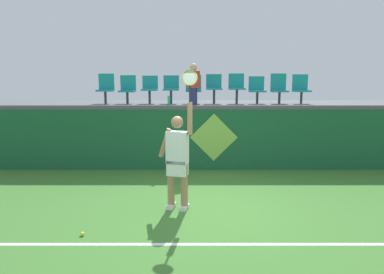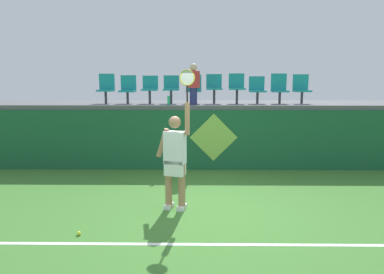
{
  "view_description": "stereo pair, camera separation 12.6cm",
  "coord_description": "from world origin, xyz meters",
  "px_view_note": "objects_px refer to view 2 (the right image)",
  "views": [
    {
      "loc": [
        -0.33,
        -6.2,
        2.37
      ],
      "look_at": [
        -0.3,
        1.11,
        1.2
      ],
      "focal_mm": 33.14,
      "sensor_mm": 36.0,
      "label": 1
    },
    {
      "loc": [
        -0.21,
        -6.2,
        2.37
      ],
      "look_at": [
        -0.3,
        1.11,
        1.2
      ],
      "focal_mm": 33.14,
      "sensor_mm": 36.0,
      "label": 2
    }
  ],
  "objects_px": {
    "water_bottle": "(169,100)",
    "stadium_chair_8": "(279,88)",
    "stadium_chair_1": "(128,88)",
    "stadium_chair_7": "(257,89)",
    "stadium_chair_3": "(171,87)",
    "stadium_chair_0": "(106,87)",
    "stadium_chair_6": "(237,86)",
    "stadium_chair_5": "(214,87)",
    "stadium_chair_9": "(301,88)",
    "tennis_ball": "(79,233)",
    "stadium_chair_2": "(150,88)",
    "spectator_0": "(193,83)",
    "stadium_chair_4": "(194,88)",
    "tennis_player": "(175,158)"
  },
  "relations": [
    {
      "from": "stadium_chair_6",
      "to": "spectator_0",
      "type": "xyz_separation_m",
      "value": [
        -1.22,
        -0.47,
        0.1
      ]
    },
    {
      "from": "stadium_chair_2",
      "to": "stadium_chair_7",
      "type": "bearing_deg",
      "value": 0.06
    },
    {
      "from": "stadium_chair_5",
      "to": "water_bottle",
      "type": "bearing_deg",
      "value": -152.6
    },
    {
      "from": "stadium_chair_7",
      "to": "stadium_chair_8",
      "type": "distance_m",
      "value": 0.63
    },
    {
      "from": "stadium_chair_0",
      "to": "stadium_chair_9",
      "type": "bearing_deg",
      "value": -0.01
    },
    {
      "from": "water_bottle",
      "to": "stadium_chair_9",
      "type": "bearing_deg",
      "value": 9.95
    },
    {
      "from": "water_bottle",
      "to": "stadium_chair_4",
      "type": "height_order",
      "value": "stadium_chair_4"
    },
    {
      "from": "stadium_chair_2",
      "to": "spectator_0",
      "type": "relative_size",
      "value": 0.72
    },
    {
      "from": "tennis_ball",
      "to": "stadium_chair_5",
      "type": "xyz_separation_m",
      "value": [
        2.32,
        4.96,
        2.17
      ]
    },
    {
      "from": "stadium_chair_6",
      "to": "spectator_0",
      "type": "relative_size",
      "value": 0.77
    },
    {
      "from": "stadium_chair_0",
      "to": "stadium_chair_1",
      "type": "height_order",
      "value": "stadium_chair_0"
    },
    {
      "from": "tennis_ball",
      "to": "stadium_chair_8",
      "type": "xyz_separation_m",
      "value": [
        4.16,
        4.97,
        2.14
      ]
    },
    {
      "from": "stadium_chair_3",
      "to": "stadium_chair_2",
      "type": "bearing_deg",
      "value": 179.98
    },
    {
      "from": "stadium_chair_9",
      "to": "spectator_0",
      "type": "distance_m",
      "value": 3.09
    },
    {
      "from": "stadium_chair_0",
      "to": "stadium_chair_6",
      "type": "bearing_deg",
      "value": -0.09
    },
    {
      "from": "water_bottle",
      "to": "stadium_chair_8",
      "type": "xyz_separation_m",
      "value": [
        3.09,
        0.65,
        0.32
      ]
    },
    {
      "from": "stadium_chair_3",
      "to": "stadium_chair_6",
      "type": "relative_size",
      "value": 0.94
    },
    {
      "from": "tennis_ball",
      "to": "stadium_chair_8",
      "type": "distance_m",
      "value": 6.83
    },
    {
      "from": "stadium_chair_1",
      "to": "stadium_chair_7",
      "type": "height_order",
      "value": "stadium_chair_1"
    },
    {
      "from": "stadium_chair_2",
      "to": "stadium_chair_7",
      "type": "distance_m",
      "value": 3.04
    },
    {
      "from": "tennis_player",
      "to": "stadium_chair_1",
      "type": "bearing_deg",
      "value": 112.44
    },
    {
      "from": "stadium_chair_8",
      "to": "tennis_ball",
      "type": "bearing_deg",
      "value": -129.92
    },
    {
      "from": "tennis_player",
      "to": "stadium_chair_8",
      "type": "distance_m",
      "value": 4.82
    },
    {
      "from": "stadium_chair_6",
      "to": "stadium_chair_8",
      "type": "bearing_deg",
      "value": 0.4
    },
    {
      "from": "stadium_chair_1",
      "to": "stadium_chair_8",
      "type": "bearing_deg",
      "value": 0.07
    },
    {
      "from": "water_bottle",
      "to": "stadium_chair_7",
      "type": "xyz_separation_m",
      "value": [
        2.46,
        0.65,
        0.29
      ]
    },
    {
      "from": "stadium_chair_5",
      "to": "stadium_chair_6",
      "type": "distance_m",
      "value": 0.64
    },
    {
      "from": "tennis_ball",
      "to": "stadium_chair_3",
      "type": "relative_size",
      "value": 0.08
    },
    {
      "from": "stadium_chair_3",
      "to": "stadium_chair_6",
      "type": "bearing_deg",
      "value": 0.11
    },
    {
      "from": "stadium_chair_6",
      "to": "stadium_chair_8",
      "type": "xyz_separation_m",
      "value": [
        1.2,
        0.01,
        -0.04
      ]
    },
    {
      "from": "stadium_chair_3",
      "to": "stadium_chair_1",
      "type": "bearing_deg",
      "value": 179.68
    },
    {
      "from": "stadium_chair_6",
      "to": "stadium_chair_8",
      "type": "distance_m",
      "value": 1.2
    },
    {
      "from": "tennis_ball",
      "to": "spectator_0",
      "type": "xyz_separation_m",
      "value": [
        1.74,
        4.5,
        2.27
      ]
    },
    {
      "from": "water_bottle",
      "to": "stadium_chair_4",
      "type": "distance_m",
      "value": 0.98
    },
    {
      "from": "stadium_chair_3",
      "to": "stadium_chair_8",
      "type": "distance_m",
      "value": 3.06
    },
    {
      "from": "stadium_chair_4",
      "to": "spectator_0",
      "type": "xyz_separation_m",
      "value": [
        0.0,
        -0.47,
        0.14
      ]
    },
    {
      "from": "stadium_chair_0",
      "to": "stadium_chair_9",
      "type": "distance_m",
      "value": 5.54
    },
    {
      "from": "stadium_chair_0",
      "to": "tennis_ball",
      "type": "bearing_deg",
      "value": -81.38
    },
    {
      "from": "spectator_0",
      "to": "stadium_chair_1",
      "type": "bearing_deg",
      "value": 165.84
    },
    {
      "from": "stadium_chair_7",
      "to": "stadium_chair_2",
      "type": "bearing_deg",
      "value": -179.94
    },
    {
      "from": "stadium_chair_8",
      "to": "stadium_chair_9",
      "type": "xyz_separation_m",
      "value": [
        0.62,
        -0.0,
        -0.0
      ]
    },
    {
      "from": "stadium_chair_4",
      "to": "stadium_chair_7",
      "type": "bearing_deg",
      "value": -0.11
    },
    {
      "from": "tennis_ball",
      "to": "stadium_chair_1",
      "type": "relative_size",
      "value": 0.08
    },
    {
      "from": "stadium_chair_9",
      "to": "stadium_chair_1",
      "type": "bearing_deg",
      "value": -179.98
    },
    {
      "from": "stadium_chair_4",
      "to": "stadium_chair_9",
      "type": "bearing_deg",
      "value": 0.03
    },
    {
      "from": "water_bottle",
      "to": "spectator_0",
      "type": "height_order",
      "value": "spectator_0"
    },
    {
      "from": "stadium_chair_0",
      "to": "stadium_chair_5",
      "type": "bearing_deg",
      "value": -0.14
    },
    {
      "from": "stadium_chair_4",
      "to": "stadium_chair_6",
      "type": "distance_m",
      "value": 1.22
    },
    {
      "from": "stadium_chair_0",
      "to": "stadium_chair_9",
      "type": "height_order",
      "value": "stadium_chair_0"
    },
    {
      "from": "stadium_chair_5",
      "to": "stadium_chair_7",
      "type": "bearing_deg",
      "value": 0.08
    }
  ]
}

